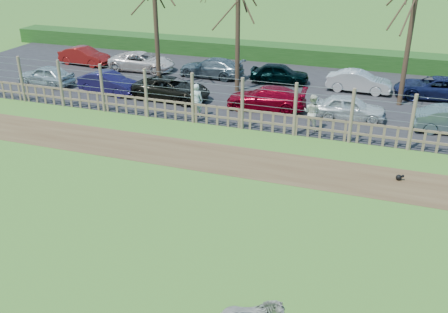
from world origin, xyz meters
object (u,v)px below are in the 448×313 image
(car_2, at_px, (172,89))
(car_8, at_px, (142,62))
(car_7, at_px, (85,56))
(car_12, at_px, (435,88))
(car_10, at_px, (280,73))
(visitor_b, at_px, (312,112))
(car_3, at_px, (266,98))
(tree_mid, at_px, (238,5))
(visitor_a, at_px, (196,100))
(car_9, at_px, (211,68))
(car_0, at_px, (46,75))
(car_11, at_px, (359,81))
(crow, at_px, (399,177))
(tree_right, at_px, (415,5))
(car_1, at_px, (109,83))
(car_4, at_px, (350,107))

(car_2, xyz_separation_m, car_8, (-4.35, 4.88, 0.00))
(car_7, xyz_separation_m, car_12, (22.51, -0.01, 0.00))
(car_10, bearing_deg, visitor_b, -159.93)
(car_2, distance_m, car_3, 5.35)
(tree_mid, xyz_separation_m, car_2, (-2.94, -2.65, -4.23))
(visitor_a, xyz_separation_m, car_12, (11.35, 7.08, -0.26))
(car_9, bearing_deg, car_8, -86.66)
(car_0, height_order, car_7, same)
(car_7, height_order, car_11, same)
(tree_mid, distance_m, car_12, 11.78)
(car_2, distance_m, car_9, 4.93)
(car_10, bearing_deg, car_3, -179.13)
(crow, xyz_separation_m, car_0, (-20.41, 5.97, 0.52))
(tree_mid, xyz_separation_m, tree_right, (9.00, 0.50, 0.37))
(car_1, distance_m, car_7, 7.09)
(car_8, bearing_deg, car_10, -91.97)
(car_3, height_order, car_7, same)
(car_7, height_order, car_10, same)
(visitor_a, distance_m, car_10, 7.59)
(car_1, bearing_deg, crow, -103.12)
(car_9, height_order, car_11, same)
(car_1, height_order, car_4, same)
(crow, bearing_deg, visitor_a, 158.79)
(car_1, relative_size, car_4, 1.03)
(car_11, relative_size, car_12, 0.84)
(tree_mid, height_order, visitor_b, tree_mid)
(car_4, xyz_separation_m, car_11, (0.01, 4.74, 0.00))
(visitor_b, distance_m, car_11, 6.99)
(car_8, distance_m, car_12, 18.05)
(tree_mid, distance_m, car_7, 12.70)
(visitor_b, bearing_deg, car_8, -12.53)
(visitor_b, relative_size, car_8, 0.40)
(tree_right, bearing_deg, visitor_b, -126.77)
(car_3, bearing_deg, car_11, 133.10)
(visitor_a, bearing_deg, car_8, -60.01)
(car_3, distance_m, car_9, 6.81)
(tree_right, distance_m, car_7, 21.34)
(car_8, bearing_deg, visitor_a, -139.05)
(car_3, bearing_deg, visitor_b, 47.60)
(tree_right, bearing_deg, car_9, 171.28)
(car_1, xyz_separation_m, car_12, (17.56, 5.06, 0.00))
(car_12, bearing_deg, visitor_a, -63.07)
(tree_right, xyz_separation_m, crow, (0.22, -9.11, -5.12))
(car_7, distance_m, car_9, 9.33)
(car_0, bearing_deg, car_12, 106.30)
(visitor_b, bearing_deg, car_4, -109.69)
(car_9, bearing_deg, car_2, -2.91)
(tree_mid, bearing_deg, crow, -43.04)
(car_11, distance_m, car_12, 4.08)
(tree_right, distance_m, crow, 10.45)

